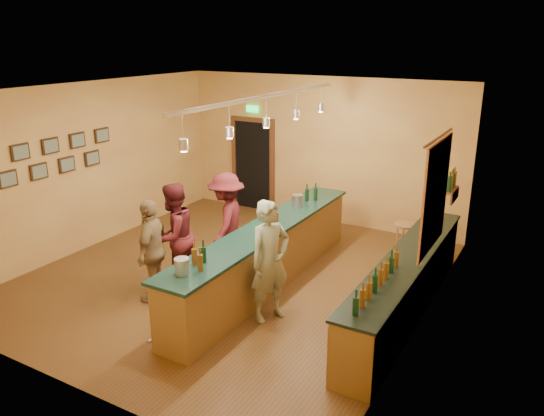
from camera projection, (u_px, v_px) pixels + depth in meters
The scene contains 18 objects.
floor at pixel (233, 276), 9.27m from camera, with size 7.00×7.00×0.00m, color #563818.
ceiling at pixel (228, 90), 8.27m from camera, with size 6.50×7.00×0.02m, color silver.
wall_back at pixel (319, 150), 11.66m from camera, with size 6.50×0.02×3.20m, color #BB7D46.
wall_front at pixel (55, 264), 5.88m from camera, with size 6.50×0.02×3.20m, color #BB7D46.
wall_left at pixel (92, 166), 10.30m from camera, with size 0.02×7.00×3.20m, color #BB7D46.
wall_right at pixel (428, 221), 7.24m from camera, with size 0.02×7.00×3.20m, color #BB7D46.
doorway at pixel (253, 163), 12.59m from camera, with size 1.15×0.09×2.48m.
tapestry at pixel (435, 196), 7.51m from camera, with size 0.03×1.40×1.60m, color maroon.
bottle_shelf at pixel (452, 183), 8.83m from camera, with size 0.17×0.55×0.54m.
picture_grid at pixel (59, 155), 9.55m from camera, with size 0.06×2.20×0.70m, color #382111, non-canonical shape.
back_counter at pixel (405, 285), 7.87m from camera, with size 0.60×4.55×1.27m.
tasting_bar at pixel (266, 252), 8.76m from camera, with size 0.74×5.10×1.38m.
pendant_track at pixel (266, 107), 8.02m from camera, with size 0.11×4.60×0.50m.
bartender at pixel (270, 261), 7.65m from camera, with size 0.66×0.44×1.82m, color gray.
customer_a at pixel (174, 236), 8.65m from camera, with size 0.87×0.67×1.78m, color #59191E.
customer_b at pixel (153, 250), 8.25m from camera, with size 0.97×0.40×1.66m, color #997A51.
customer_c at pixel (227, 222), 9.32m from camera, with size 1.15×0.66×1.77m, color #59191E.
bar_stool at pixel (404, 231), 9.59m from camera, with size 0.38×0.38×0.77m.
Camera 1 is at (4.77, -6.99, 4.02)m, focal length 35.00 mm.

